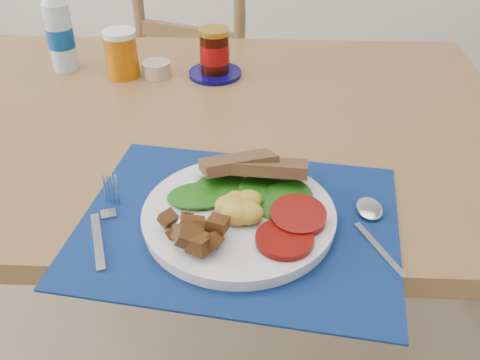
{
  "coord_description": "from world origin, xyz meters",
  "views": [
    {
      "loc": [
        0.17,
        -0.78,
        1.28
      ],
      "look_at": [
        0.14,
        -0.1,
        0.8
      ],
      "focal_mm": 40.0,
      "sensor_mm": 36.0,
      "label": 1
    }
  ],
  "objects_px": {
    "breakfast_plate": "(235,213)",
    "juice_glass": "(122,55)",
    "water_bottle": "(59,31)",
    "jam_on_saucer": "(215,55)",
    "chair_far": "(206,63)"
  },
  "relations": [
    {
      "from": "breakfast_plate",
      "to": "juice_glass",
      "type": "height_order",
      "value": "juice_glass"
    },
    {
      "from": "breakfast_plate",
      "to": "juice_glass",
      "type": "xyz_separation_m",
      "value": [
        -0.29,
        0.54,
        0.03
      ]
    },
    {
      "from": "breakfast_plate",
      "to": "water_bottle",
      "type": "relative_size",
      "value": 1.36
    },
    {
      "from": "chair_far",
      "to": "breakfast_plate",
      "type": "bearing_deg",
      "value": 119.78
    },
    {
      "from": "breakfast_plate",
      "to": "juice_glass",
      "type": "relative_size",
      "value": 2.8
    },
    {
      "from": "jam_on_saucer",
      "to": "chair_far",
      "type": "bearing_deg",
      "value": 98.86
    },
    {
      "from": "water_bottle",
      "to": "juice_glass",
      "type": "height_order",
      "value": "water_bottle"
    },
    {
      "from": "juice_glass",
      "to": "breakfast_plate",
      "type": "bearing_deg",
      "value": -61.5
    },
    {
      "from": "water_bottle",
      "to": "juice_glass",
      "type": "bearing_deg",
      "value": -12.6
    },
    {
      "from": "water_bottle",
      "to": "jam_on_saucer",
      "type": "height_order",
      "value": "water_bottle"
    },
    {
      "from": "breakfast_plate",
      "to": "water_bottle",
      "type": "distance_m",
      "value": 0.73
    },
    {
      "from": "chair_far",
      "to": "juice_glass",
      "type": "distance_m",
      "value": 0.6
    },
    {
      "from": "water_bottle",
      "to": "jam_on_saucer",
      "type": "relative_size",
      "value": 1.7
    },
    {
      "from": "chair_far",
      "to": "breakfast_plate",
      "type": "xyz_separation_m",
      "value": [
        0.16,
        -1.07,
        0.21
      ]
    },
    {
      "from": "water_bottle",
      "to": "jam_on_saucer",
      "type": "distance_m",
      "value": 0.37
    }
  ]
}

